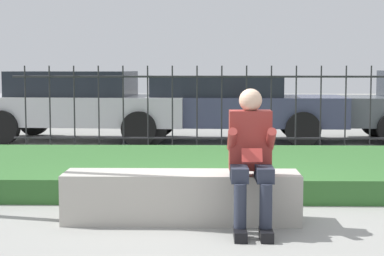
{
  "coord_description": "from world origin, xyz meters",
  "views": [
    {
      "loc": [
        -0.07,
        -5.99,
        1.46
      ],
      "look_at": [
        -0.22,
        1.57,
        0.75
      ],
      "focal_mm": 60.0,
      "sensor_mm": 36.0,
      "label": 1
    }
  ],
  "objects_px": {
    "car_parked_left": "(80,103)",
    "person_seated_reader": "(251,153)",
    "car_parked_center": "(224,106)",
    "stone_bench": "(182,200)"
  },
  "relations": [
    {
      "from": "person_seated_reader",
      "to": "car_parked_center",
      "type": "xyz_separation_m",
      "value": [
        -0.04,
        6.98,
        0.01
      ]
    },
    {
      "from": "person_seated_reader",
      "to": "car_parked_center",
      "type": "height_order",
      "value": "car_parked_center"
    },
    {
      "from": "car_parked_center",
      "to": "car_parked_left",
      "type": "bearing_deg",
      "value": -179.57
    },
    {
      "from": "stone_bench",
      "to": "car_parked_left",
      "type": "xyz_separation_m",
      "value": [
        -2.29,
        6.79,
        0.53
      ]
    },
    {
      "from": "stone_bench",
      "to": "person_seated_reader",
      "type": "distance_m",
      "value": 0.85
    },
    {
      "from": "car_parked_left",
      "to": "person_seated_reader",
      "type": "bearing_deg",
      "value": -63.32
    },
    {
      "from": "person_seated_reader",
      "to": "car_parked_left",
      "type": "xyz_separation_m",
      "value": [
        -2.93,
        7.07,
        0.05
      ]
    },
    {
      "from": "person_seated_reader",
      "to": "car_parked_center",
      "type": "distance_m",
      "value": 6.98
    },
    {
      "from": "stone_bench",
      "to": "person_seated_reader",
      "type": "relative_size",
      "value": 1.75
    },
    {
      "from": "person_seated_reader",
      "to": "car_parked_left",
      "type": "bearing_deg",
      "value": 112.49
    }
  ]
}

